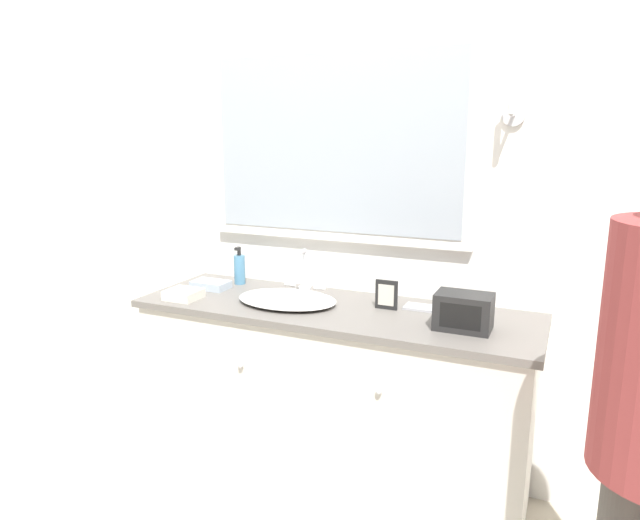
{
  "coord_description": "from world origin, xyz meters",
  "views": [
    {
      "loc": [
        0.9,
        -1.84,
        1.58
      ],
      "look_at": [
        -0.06,
        0.31,
        1.06
      ],
      "focal_mm": 32.0,
      "sensor_mm": 36.0,
      "label": 1
    }
  ],
  "objects_px": {
    "appliance_box": "(464,312)",
    "picture_frame": "(386,295)",
    "sink_basin": "(288,298)",
    "soap_bottle": "(240,269)"
  },
  "relations": [
    {
      "from": "soap_bottle",
      "to": "appliance_box",
      "type": "relative_size",
      "value": 0.89
    },
    {
      "from": "sink_basin",
      "to": "soap_bottle",
      "type": "distance_m",
      "value": 0.41
    },
    {
      "from": "sink_basin",
      "to": "appliance_box",
      "type": "relative_size",
      "value": 2.14
    },
    {
      "from": "sink_basin",
      "to": "soap_bottle",
      "type": "xyz_separation_m",
      "value": [
        -0.36,
        0.19,
        0.06
      ]
    },
    {
      "from": "appliance_box",
      "to": "picture_frame",
      "type": "xyz_separation_m",
      "value": [
        -0.34,
        0.13,
        -0.01
      ]
    },
    {
      "from": "sink_basin",
      "to": "appliance_box",
      "type": "height_order",
      "value": "sink_basin"
    },
    {
      "from": "soap_bottle",
      "to": "picture_frame",
      "type": "height_order",
      "value": "soap_bottle"
    },
    {
      "from": "picture_frame",
      "to": "soap_bottle",
      "type": "bearing_deg",
      "value": 172.35
    },
    {
      "from": "appliance_box",
      "to": "picture_frame",
      "type": "bearing_deg",
      "value": 159.9
    },
    {
      "from": "soap_bottle",
      "to": "appliance_box",
      "type": "distance_m",
      "value": 1.15
    }
  ]
}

